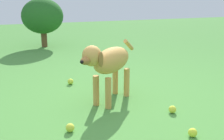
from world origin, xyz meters
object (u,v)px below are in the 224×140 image
at_px(tennis_ball_0, 193,133).
at_px(tennis_ball_3, 70,81).
at_px(dog, 109,62).
at_px(tennis_ball_2, 70,128).
at_px(tennis_ball_1, 172,109).

distance_m(tennis_ball_0, tennis_ball_3, 1.56).
distance_m(dog, tennis_ball_2, 0.73).
height_order(dog, tennis_ball_0, dog).
xyz_separation_m(tennis_ball_1, tennis_ball_2, (-0.90, -0.05, 0.00)).
xyz_separation_m(tennis_ball_2, tennis_ball_3, (0.18, 1.06, 0.00)).
relative_size(tennis_ball_1, tennis_ball_2, 1.00).
height_order(dog, tennis_ball_2, dog).
bearing_deg(dog, tennis_ball_1, 98.19).
distance_m(dog, tennis_ball_1, 0.70).
bearing_deg(tennis_ball_1, dog, 138.87).
height_order(tennis_ball_2, tennis_ball_3, same).
bearing_deg(tennis_ball_3, tennis_ball_1, -54.48).
bearing_deg(tennis_ball_3, dog, -66.40).
xyz_separation_m(tennis_ball_1, tennis_ball_3, (-0.72, 1.01, 0.00)).
relative_size(dog, tennis_ball_3, 10.62).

